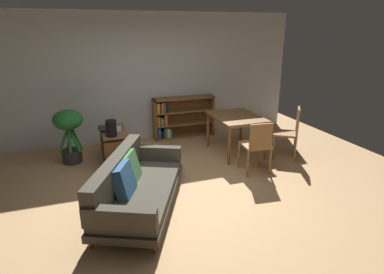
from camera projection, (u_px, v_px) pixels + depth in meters
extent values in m
plane|color=tan|center=(184.00, 191.00, 4.93)|extent=(8.16, 8.16, 0.00)
cube|color=silver|center=(145.00, 78.00, 6.90)|extent=(6.80, 0.10, 2.70)
cylinder|color=brown|center=(178.00, 175.00, 5.34)|extent=(0.04, 0.04, 0.10)
cylinder|color=brown|center=(155.00, 248.00, 3.56)|extent=(0.04, 0.04, 0.10)
cylinder|color=brown|center=(135.00, 173.00, 5.41)|extent=(0.04, 0.04, 0.10)
cylinder|color=brown|center=(91.00, 244.00, 3.63)|extent=(0.04, 0.04, 0.10)
cube|color=#474238|center=(142.00, 196.00, 4.45)|extent=(1.64, 2.22, 0.10)
cube|color=#474238|center=(142.00, 190.00, 4.42)|extent=(1.58, 2.13, 0.10)
cube|color=#474238|center=(117.00, 171.00, 4.37)|extent=(0.99, 1.85, 0.42)
cube|color=#474238|center=(156.00, 153.00, 5.26)|extent=(0.81, 0.48, 0.24)
cube|color=#474238|center=(120.00, 218.00, 3.47)|extent=(0.81, 0.48, 0.24)
cube|color=#336093|center=(124.00, 180.00, 4.16)|extent=(0.39, 0.48, 0.44)
cube|color=#4C894C|center=(131.00, 167.00, 4.55)|extent=(0.36, 0.47, 0.43)
cube|color=brown|center=(112.00, 138.00, 6.42)|extent=(0.45, 0.04, 0.57)
cube|color=brown|center=(118.00, 155.00, 5.56)|extent=(0.45, 0.04, 0.57)
cube|color=brown|center=(115.00, 146.00, 6.00)|extent=(0.45, 0.97, 0.04)
cube|color=brown|center=(114.00, 132.00, 5.91)|extent=(0.45, 1.01, 0.04)
cube|color=brown|center=(116.00, 159.00, 6.08)|extent=(0.45, 0.97, 0.04)
cube|color=silver|center=(115.00, 129.00, 6.00)|extent=(0.25, 0.36, 0.02)
cube|color=black|center=(104.00, 128.00, 5.95)|extent=(0.24, 0.34, 0.05)
cylinder|color=black|center=(111.00, 128.00, 5.58)|extent=(0.19, 0.19, 0.29)
cylinder|color=slate|center=(111.00, 125.00, 5.56)|extent=(0.10, 0.10, 0.01)
cylinder|color=#333338|center=(72.00, 156.00, 5.94)|extent=(0.35, 0.35, 0.24)
cylinder|color=#287A33|center=(76.00, 141.00, 5.86)|extent=(0.23, 0.08, 0.36)
cylinder|color=#287A33|center=(74.00, 134.00, 5.89)|extent=(0.21, 0.19, 0.60)
cylinder|color=#287A33|center=(69.00, 140.00, 5.91)|extent=(0.10, 0.20, 0.35)
cylinder|color=#287A33|center=(64.00, 140.00, 5.84)|extent=(0.23, 0.12, 0.43)
cylinder|color=#287A33|center=(64.00, 139.00, 5.76)|extent=(0.24, 0.11, 0.51)
cylinder|color=#287A33|center=(69.00, 139.00, 5.75)|extent=(0.07, 0.20, 0.51)
cylinder|color=#287A33|center=(75.00, 140.00, 5.79)|extent=(0.21, 0.20, 0.44)
ellipsoid|color=#287A33|center=(68.00, 120.00, 5.71)|extent=(0.52, 0.52, 0.36)
cylinder|color=brown|center=(208.00, 130.00, 6.65)|extent=(0.06, 0.06, 0.71)
cylinder|color=brown|center=(229.00, 147.00, 5.75)|extent=(0.06, 0.06, 0.71)
cylinder|color=brown|center=(241.00, 127.00, 6.89)|extent=(0.06, 0.06, 0.71)
cylinder|color=brown|center=(266.00, 142.00, 5.99)|extent=(0.06, 0.06, 0.71)
cube|color=brown|center=(237.00, 117.00, 6.20)|extent=(0.87, 1.11, 0.05)
cylinder|color=olive|center=(239.00, 155.00, 5.68)|extent=(0.04, 0.04, 0.46)
cylinder|color=olive|center=(260.00, 153.00, 5.78)|extent=(0.04, 0.04, 0.46)
cylinder|color=olive|center=(248.00, 164.00, 5.31)|extent=(0.04, 0.04, 0.46)
cylinder|color=olive|center=(270.00, 162.00, 5.40)|extent=(0.04, 0.04, 0.46)
cube|color=olive|center=(255.00, 145.00, 5.46)|extent=(0.48, 0.48, 0.04)
cube|color=olive|center=(261.00, 136.00, 5.21)|extent=(0.40, 0.07, 0.41)
cylinder|color=olive|center=(273.00, 148.00, 6.00)|extent=(0.04, 0.04, 0.46)
cylinder|color=olive|center=(274.00, 142.00, 6.33)|extent=(0.04, 0.04, 0.46)
cylinder|color=olive|center=(295.00, 150.00, 5.90)|extent=(0.04, 0.04, 0.46)
cylinder|color=olive|center=(295.00, 144.00, 6.23)|extent=(0.04, 0.04, 0.46)
cube|color=olive|center=(285.00, 134.00, 6.03)|extent=(0.58, 0.57, 0.04)
cube|color=olive|center=(298.00, 121.00, 5.90)|extent=(0.23, 0.31, 0.48)
cube|color=brown|center=(155.00, 120.00, 7.04)|extent=(0.04, 0.29, 0.91)
cube|color=brown|center=(211.00, 114.00, 7.47)|extent=(0.04, 0.29, 0.91)
cube|color=brown|center=(184.00, 98.00, 7.12)|extent=(1.39, 0.29, 0.04)
cube|color=brown|center=(184.00, 135.00, 7.40)|extent=(1.39, 0.29, 0.04)
cube|color=brown|center=(182.00, 116.00, 7.37)|extent=(1.35, 0.04, 0.91)
cube|color=brown|center=(184.00, 123.00, 7.30)|extent=(1.35, 0.28, 0.04)
cube|color=brown|center=(184.00, 111.00, 7.21)|extent=(1.35, 0.28, 0.04)
cube|color=#2D5199|center=(158.00, 133.00, 7.15)|extent=(0.07, 0.21, 0.23)
cube|color=black|center=(162.00, 134.00, 7.18)|extent=(0.07, 0.19, 0.16)
cube|color=#337F47|center=(165.00, 132.00, 7.20)|extent=(0.06, 0.24, 0.22)
cube|color=silver|center=(168.00, 132.00, 7.23)|extent=(0.07, 0.25, 0.21)
cube|color=#337F47|center=(171.00, 133.00, 7.24)|extent=(0.04, 0.18, 0.15)
cube|color=orange|center=(158.00, 121.00, 7.05)|extent=(0.05, 0.21, 0.20)
cube|color=#337F47|center=(160.00, 121.00, 7.08)|extent=(0.04, 0.24, 0.18)
cube|color=orange|center=(162.00, 122.00, 7.09)|extent=(0.03, 0.21, 0.15)
cube|color=#993884|center=(164.00, 120.00, 7.11)|extent=(0.03, 0.25, 0.21)
cube|color=gold|center=(165.00, 119.00, 7.10)|extent=(0.04, 0.19, 0.23)
cube|color=gold|center=(157.00, 108.00, 6.96)|extent=(0.06, 0.20, 0.21)
cube|color=red|center=(160.00, 108.00, 6.98)|extent=(0.03, 0.21, 0.19)
cube|color=orange|center=(162.00, 107.00, 6.98)|extent=(0.04, 0.18, 0.22)
cube|color=#2D5199|center=(164.00, 107.00, 7.01)|extent=(0.04, 0.24, 0.22)
cube|color=black|center=(166.00, 108.00, 7.02)|extent=(0.03, 0.20, 0.18)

